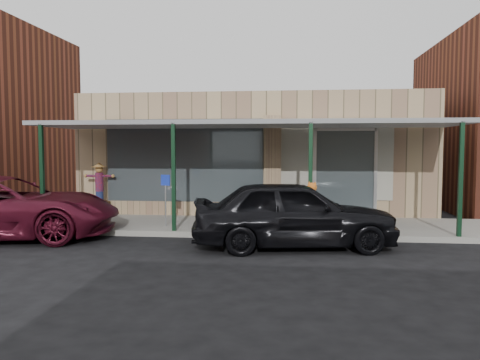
# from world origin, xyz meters

# --- Properties ---
(ground) EXTENTS (120.00, 120.00, 0.00)m
(ground) POSITION_xyz_m (0.00, 0.00, 0.00)
(ground) COLOR black
(ground) RESTS_ON ground
(sidewalk) EXTENTS (40.00, 3.20, 0.15)m
(sidewalk) POSITION_xyz_m (0.00, 3.60, 0.07)
(sidewalk) COLOR gray
(sidewalk) RESTS_ON ground
(storefront) EXTENTS (12.00, 6.25, 4.20)m
(storefront) POSITION_xyz_m (-0.00, 8.16, 2.09)
(storefront) COLOR tan
(storefront) RESTS_ON ground
(awning) EXTENTS (12.00, 3.00, 3.04)m
(awning) POSITION_xyz_m (0.00, 3.56, 3.01)
(awning) COLOR slate
(awning) RESTS_ON ground
(block_buildings_near) EXTENTS (61.00, 8.00, 8.00)m
(block_buildings_near) POSITION_xyz_m (2.01, 9.20, 3.77)
(block_buildings_near) COLOR brown
(block_buildings_near) RESTS_ON ground
(barrel_scarecrow) EXTENTS (1.05, 0.80, 1.73)m
(barrel_scarecrow) POSITION_xyz_m (-5.00, 4.80, 0.74)
(barrel_scarecrow) COLOR #4C361E
(barrel_scarecrow) RESTS_ON sidewalk
(barrel_pumpkin) EXTENTS (0.55, 0.55, 0.63)m
(barrel_pumpkin) POSITION_xyz_m (-0.83, 2.88, 0.37)
(barrel_pumpkin) COLOR #4C361E
(barrel_pumpkin) RESTS_ON sidewalk
(handicap_sign) EXTENTS (0.29, 0.13, 1.46)m
(handicap_sign) POSITION_xyz_m (-2.23, 2.89, 1.09)
(handicap_sign) COLOR gray
(handicap_sign) RESTS_ON sidewalk
(parked_sedan) EXTENTS (5.01, 2.60, 1.63)m
(parked_sedan) POSITION_xyz_m (1.38, 1.09, 0.82)
(parked_sedan) COLOR black
(parked_sedan) RESTS_ON ground
(car_maroon) EXTENTS (6.30, 3.83, 1.63)m
(car_maroon) POSITION_xyz_m (-6.17, 1.37, 0.82)
(car_maroon) COLOR #541022
(car_maroon) RESTS_ON ground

